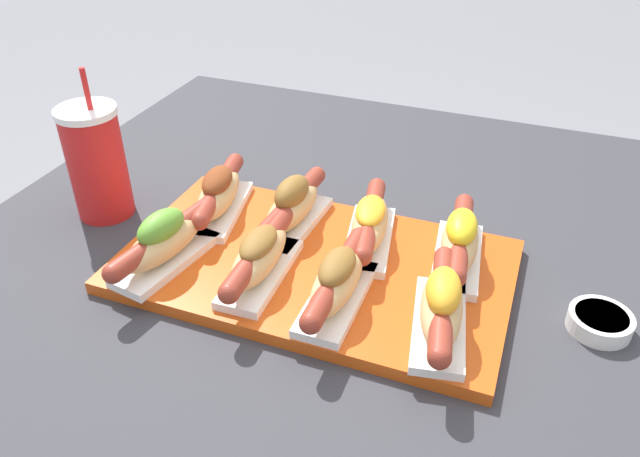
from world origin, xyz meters
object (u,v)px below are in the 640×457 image
(hot_dog_5, at_px, (292,206))
(sauce_bowl, at_px, (600,321))
(hot_dog_1, at_px, (259,256))
(drink_cup, at_px, (97,162))
(hot_dog_6, at_px, (370,224))
(hot_dog_4, at_px, (219,193))
(hot_dog_7, at_px, (460,241))
(hot_dog_0, at_px, (163,241))
(hot_dog_3, at_px, (442,306))
(hot_dog_2, at_px, (337,281))
(serving_tray, at_px, (315,266))

(hot_dog_5, xyz_separation_m, sauce_bowl, (0.42, -0.05, -0.04))
(hot_dog_1, xyz_separation_m, drink_cup, (-0.31, 0.08, 0.04))
(hot_dog_6, distance_m, sauce_bowl, 0.31)
(hot_dog_4, distance_m, hot_dog_7, 0.36)
(hot_dog_4, bearing_deg, hot_dog_0, -92.99)
(hot_dog_4, bearing_deg, hot_dog_3, -20.27)
(hot_dog_1, height_order, hot_dog_5, hot_dog_5)
(hot_dog_2, distance_m, hot_dog_6, 0.14)
(serving_tray, height_order, sauce_bowl, sauce_bowl)
(serving_tray, xyz_separation_m, drink_cup, (-0.36, 0.02, 0.08))
(hot_dog_1, xyz_separation_m, hot_dog_2, (0.11, -0.01, 0.00))
(hot_dog_0, relative_size, hot_dog_1, 0.99)
(hot_dog_2, height_order, sauce_bowl, hot_dog_2)
(serving_tray, relative_size, hot_dog_6, 2.61)
(hot_dog_3, bearing_deg, hot_dog_6, 133.09)
(hot_dog_1, distance_m, hot_dog_7, 0.26)
(hot_dog_1, height_order, drink_cup, drink_cup)
(hot_dog_6, bearing_deg, hot_dog_2, -89.74)
(sauce_bowl, bearing_deg, hot_dog_4, 175.35)
(hot_dog_4, relative_size, hot_dog_6, 1.00)
(hot_dog_2, height_order, drink_cup, drink_cup)
(serving_tray, xyz_separation_m, hot_dog_5, (-0.06, 0.07, 0.04))
(serving_tray, height_order, hot_dog_1, hot_dog_1)
(hot_dog_3, xyz_separation_m, hot_dog_5, (-0.24, 0.14, 0.00))
(hot_dog_2, xyz_separation_m, sauce_bowl, (0.31, 0.09, -0.04))
(hot_dog_0, relative_size, hot_dog_2, 0.99)
(hot_dog_4, distance_m, hot_dog_5, 0.12)
(hot_dog_4, distance_m, drink_cup, 0.19)
(hot_dog_6, xyz_separation_m, hot_dog_7, (0.12, 0.00, 0.00))
(hot_dog_4, height_order, hot_dog_5, hot_dog_5)
(hot_dog_2, relative_size, hot_dog_4, 1.02)
(hot_dog_3, relative_size, hot_dog_6, 1.00)
(hot_dog_5, bearing_deg, hot_dog_3, -29.23)
(serving_tray, distance_m, hot_dog_5, 0.10)
(hot_dog_5, bearing_deg, hot_dog_1, -86.68)
(hot_dog_5, relative_size, hot_dog_6, 1.01)
(hot_dog_6, relative_size, hot_dog_7, 0.99)
(hot_dog_1, xyz_separation_m, sauce_bowl, (0.42, 0.08, -0.04))
(hot_dog_0, distance_m, hot_dog_5, 0.19)
(hot_dog_5, bearing_deg, hot_dog_2, -49.15)
(hot_dog_0, distance_m, hot_dog_3, 0.37)
(hot_dog_4, distance_m, sauce_bowl, 0.54)
(hot_dog_5, height_order, hot_dog_7, hot_dog_5)
(hot_dog_1, height_order, hot_dog_2, hot_dog_2)
(hot_dog_5, bearing_deg, hot_dog_7, 0.10)
(hot_dog_1, distance_m, hot_dog_2, 0.11)
(hot_dog_6, bearing_deg, hot_dog_3, -46.91)
(hot_dog_1, height_order, hot_dog_6, hot_dog_1)
(serving_tray, bearing_deg, hot_dog_5, 132.56)
(serving_tray, bearing_deg, hot_dog_4, 160.65)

